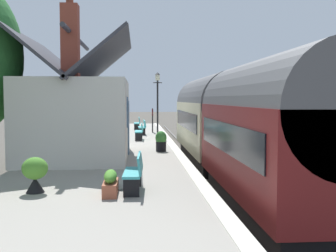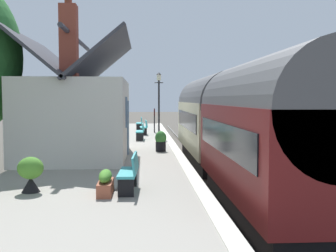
{
  "view_description": "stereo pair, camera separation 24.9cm",
  "coord_description": "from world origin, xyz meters",
  "px_view_note": "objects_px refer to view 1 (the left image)",
  "views": [
    {
      "loc": [
        -20.8,
        2.82,
        3.18
      ],
      "look_at": [
        -2.77,
        1.5,
        2.0
      ],
      "focal_mm": 44.46,
      "sensor_mm": 36.0,
      "label": 1
    },
    {
      "loc": [
        -20.82,
        2.57,
        3.18
      ],
      "look_at": [
        -2.77,
        1.5,
        2.0
      ],
      "focal_mm": 44.46,
      "sensor_mm": 36.0,
      "label": 2
    }
  ],
  "objects_px": {
    "planter_edge_near": "(110,183)",
    "station_sign_board": "(152,114)",
    "bench_by_lamp": "(135,172)",
    "bench_mid_platform": "(143,127)",
    "station_building": "(78,115)",
    "bench_platform_end": "(138,123)",
    "train": "(233,123)",
    "planter_bench_left": "(112,127)",
    "bench_near_building": "(140,131)",
    "lamp_post_platform": "(158,92)",
    "planter_under_sign": "(35,173)",
    "planter_by_door": "(161,141)"
  },
  "relations": [
    {
      "from": "bench_near_building",
      "to": "planter_edge_near",
      "type": "xyz_separation_m",
      "value": [
        -12.59,
        0.75,
        -0.21
      ]
    },
    {
      "from": "planter_bench_left",
      "to": "lamp_post_platform",
      "type": "distance_m",
      "value": 6.3
    },
    {
      "from": "station_building",
      "to": "station_sign_board",
      "type": "xyz_separation_m",
      "value": [
        11.29,
        -3.17,
        -0.4
      ]
    },
    {
      "from": "station_sign_board",
      "to": "bench_by_lamp",
      "type": "bearing_deg",
      "value": 176.58
    },
    {
      "from": "station_building",
      "to": "bench_mid_platform",
      "type": "height_order",
      "value": "station_building"
    },
    {
      "from": "station_building",
      "to": "bench_mid_platform",
      "type": "xyz_separation_m",
      "value": [
        9.7,
        -2.51,
        -1.11
      ]
    },
    {
      "from": "bench_platform_end",
      "to": "planter_by_door",
      "type": "relative_size",
      "value": 1.65
    },
    {
      "from": "station_building",
      "to": "lamp_post_platform",
      "type": "bearing_deg",
      "value": -23.0
    },
    {
      "from": "bench_mid_platform",
      "to": "bench_by_lamp",
      "type": "height_order",
      "value": "same"
    },
    {
      "from": "planter_edge_near",
      "to": "lamp_post_platform",
      "type": "bearing_deg",
      "value": -7.14
    },
    {
      "from": "bench_mid_platform",
      "to": "planter_under_sign",
      "type": "bearing_deg",
      "value": 170.15
    },
    {
      "from": "bench_mid_platform",
      "to": "planter_bench_left",
      "type": "distance_m",
      "value": 3.86
    },
    {
      "from": "station_sign_board",
      "to": "bench_mid_platform",
      "type": "bearing_deg",
      "value": 157.66
    },
    {
      "from": "planter_under_sign",
      "to": "lamp_post_platform",
      "type": "xyz_separation_m",
      "value": [
        13.73,
        -3.52,
        2.1
      ]
    },
    {
      "from": "bench_near_building",
      "to": "lamp_post_platform",
      "type": "bearing_deg",
      "value": -35.02
    },
    {
      "from": "planter_edge_near",
      "to": "station_sign_board",
      "type": "distance_m",
      "value": 17.57
    },
    {
      "from": "bench_by_lamp",
      "to": "station_sign_board",
      "type": "height_order",
      "value": "station_sign_board"
    },
    {
      "from": "planter_by_door",
      "to": "train",
      "type": "bearing_deg",
      "value": -112.95
    },
    {
      "from": "bench_platform_end",
      "to": "planter_bench_left",
      "type": "distance_m",
      "value": 2.02
    },
    {
      "from": "train",
      "to": "planter_bench_left",
      "type": "bearing_deg",
      "value": 23.46
    },
    {
      "from": "bench_by_lamp",
      "to": "station_sign_board",
      "type": "bearing_deg",
      "value": -3.42
    },
    {
      "from": "bench_platform_end",
      "to": "lamp_post_platform",
      "type": "bearing_deg",
      "value": -169.51
    },
    {
      "from": "planter_by_door",
      "to": "bench_mid_platform",
      "type": "bearing_deg",
      "value": 4.55
    },
    {
      "from": "bench_by_lamp",
      "to": "planter_edge_near",
      "type": "bearing_deg",
      "value": 113.11
    },
    {
      "from": "bench_by_lamp",
      "to": "bench_mid_platform",
      "type": "bearing_deg",
      "value": -1.38
    },
    {
      "from": "bench_platform_end",
      "to": "bench_near_building",
      "type": "relative_size",
      "value": 1.0
    },
    {
      "from": "lamp_post_platform",
      "to": "bench_platform_end",
      "type": "bearing_deg",
      "value": 10.49
    },
    {
      "from": "planter_by_door",
      "to": "planter_bench_left",
      "type": "xyz_separation_m",
      "value": [
        11.46,
        2.73,
        -0.16
      ]
    },
    {
      "from": "bench_platform_end",
      "to": "station_sign_board",
      "type": "bearing_deg",
      "value": -159.96
    },
    {
      "from": "bench_near_building",
      "to": "bench_mid_platform",
      "type": "bearing_deg",
      "value": -3.32
    },
    {
      "from": "bench_by_lamp",
      "to": "bench_platform_end",
      "type": "bearing_deg",
      "value": -0.2
    },
    {
      "from": "bench_platform_end",
      "to": "planter_bench_left",
      "type": "height_order",
      "value": "bench_platform_end"
    },
    {
      "from": "bench_mid_platform",
      "to": "planter_by_door",
      "type": "relative_size",
      "value": 1.67
    },
    {
      "from": "bench_near_building",
      "to": "station_sign_board",
      "type": "height_order",
      "value": "station_sign_board"
    },
    {
      "from": "station_building",
      "to": "bench_platform_end",
      "type": "xyz_separation_m",
      "value": [
        13.92,
        -2.21,
        -1.11
      ]
    },
    {
      "from": "bench_near_building",
      "to": "station_sign_board",
      "type": "xyz_separation_m",
      "value": [
        4.88,
        -0.84,
        0.71
      ]
    },
    {
      "from": "planter_bench_left",
      "to": "station_sign_board",
      "type": "relative_size",
      "value": 0.65
    },
    {
      "from": "planter_bench_left",
      "to": "lamp_post_platform",
      "type": "height_order",
      "value": "lamp_post_platform"
    },
    {
      "from": "train",
      "to": "bench_by_lamp",
      "type": "height_order",
      "value": "train"
    },
    {
      "from": "bench_mid_platform",
      "to": "planter_bench_left",
      "type": "relative_size",
      "value": 1.39
    },
    {
      "from": "planter_under_sign",
      "to": "planter_edge_near",
      "type": "bearing_deg",
      "value": -99.7
    },
    {
      "from": "planter_by_door",
      "to": "planter_edge_near",
      "type": "distance_m",
      "value": 7.84
    },
    {
      "from": "train",
      "to": "bench_near_building",
      "type": "xyz_separation_m",
      "value": [
        6.08,
        3.6,
        -0.75
      ]
    },
    {
      "from": "bench_near_building",
      "to": "planter_bench_left",
      "type": "relative_size",
      "value": 1.38
    },
    {
      "from": "bench_by_lamp",
      "to": "lamp_post_platform",
      "type": "relative_size",
      "value": 0.39
    },
    {
      "from": "station_building",
      "to": "planter_under_sign",
      "type": "bearing_deg",
      "value": 178.13
    },
    {
      "from": "lamp_post_platform",
      "to": "planter_bench_left",
      "type": "bearing_deg",
      "value": 29.53
    },
    {
      "from": "bench_platform_end",
      "to": "bench_by_lamp",
      "type": "relative_size",
      "value": 0.99
    },
    {
      "from": "planter_edge_near",
      "to": "lamp_post_platform",
      "type": "height_order",
      "value": "lamp_post_platform"
    },
    {
      "from": "train",
      "to": "bench_near_building",
      "type": "height_order",
      "value": "train"
    }
  ]
}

